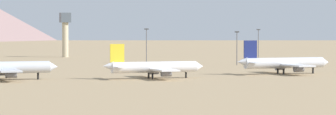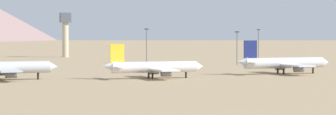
{
  "view_description": "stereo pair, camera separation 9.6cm",
  "coord_description": "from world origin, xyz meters",
  "px_view_note": "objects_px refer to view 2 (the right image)",
  "views": [
    {
      "loc": [
        -75.53,
        -230.5,
        15.36
      ],
      "look_at": [
        7.13,
        17.73,
        6.0
      ],
      "focal_mm": 90.32,
      "sensor_mm": 36.0,
      "label": 1
    },
    {
      "loc": [
        -75.44,
        -230.53,
        15.36
      ],
      "look_at": [
        7.13,
        17.73,
        6.0
      ],
      "focal_mm": 90.32,
      "sensor_mm": 36.0,
      "label": 2
    }
  ],
  "objects_px": {
    "parked_jet_yellow_3": "(153,67)",
    "parked_jet_navy_4": "(283,63)",
    "light_pole_mid": "(237,45)",
    "parked_jet_yellow_2": "(0,68)",
    "control_tower": "(65,30)",
    "light_pole_east": "(147,43)",
    "light_pole_west": "(259,41)"
  },
  "relations": [
    {
      "from": "control_tower",
      "to": "light_pole_mid",
      "type": "xyz_separation_m",
      "value": [
        47.71,
        -112.86,
        -5.75
      ]
    },
    {
      "from": "light_pole_west",
      "to": "parked_jet_yellow_2",
      "type": "bearing_deg",
      "value": -137.04
    },
    {
      "from": "control_tower",
      "to": "light_pole_mid",
      "type": "height_order",
      "value": "control_tower"
    },
    {
      "from": "parked_jet_yellow_2",
      "to": "parked_jet_yellow_3",
      "type": "xyz_separation_m",
      "value": [
        44.49,
        -6.71,
        -0.21
      ]
    },
    {
      "from": "parked_jet_yellow_3",
      "to": "parked_jet_navy_4",
      "type": "relative_size",
      "value": 0.94
    },
    {
      "from": "parked_jet_yellow_2",
      "to": "parked_jet_navy_4",
      "type": "height_order",
      "value": "parked_jet_navy_4"
    },
    {
      "from": "parked_jet_navy_4",
      "to": "light_pole_mid",
      "type": "height_order",
      "value": "light_pole_mid"
    },
    {
      "from": "parked_jet_yellow_3",
      "to": "light_pole_mid",
      "type": "relative_size",
      "value": 2.29
    },
    {
      "from": "parked_jet_yellow_2",
      "to": "light_pole_west",
      "type": "bearing_deg",
      "value": 42.22
    },
    {
      "from": "parked_jet_navy_4",
      "to": "control_tower",
      "type": "bearing_deg",
      "value": 100.5
    },
    {
      "from": "light_pole_east",
      "to": "parked_jet_yellow_3",
      "type": "bearing_deg",
      "value": -105.86
    },
    {
      "from": "parked_jet_navy_4",
      "to": "light_pole_mid",
      "type": "xyz_separation_m",
      "value": [
        11.35,
        65.41,
        4.41
      ]
    },
    {
      "from": "parked_jet_yellow_3",
      "to": "parked_jet_yellow_2",
      "type": "bearing_deg",
      "value": 171.62
    },
    {
      "from": "light_pole_mid",
      "to": "light_pole_east",
      "type": "relative_size",
      "value": 0.92
    },
    {
      "from": "parked_jet_yellow_2",
      "to": "parked_jet_yellow_3",
      "type": "height_order",
      "value": "parked_jet_yellow_2"
    },
    {
      "from": "light_pole_east",
      "to": "parked_jet_navy_4",
      "type": "bearing_deg",
      "value": -79.3
    },
    {
      "from": "parked_jet_navy_4",
      "to": "light_pole_west",
      "type": "xyz_separation_m",
      "value": [
        50.14,
        129.52,
        4.78
      ]
    },
    {
      "from": "parked_jet_navy_4",
      "to": "control_tower",
      "type": "xyz_separation_m",
      "value": [
        -36.36,
        178.27,
        10.17
      ]
    },
    {
      "from": "parked_jet_yellow_3",
      "to": "control_tower",
      "type": "xyz_separation_m",
      "value": [
        11.45,
        188.09,
        10.39
      ]
    },
    {
      "from": "parked_jet_yellow_3",
      "to": "light_pole_mid",
      "type": "bearing_deg",
      "value": 52.01
    },
    {
      "from": "control_tower",
      "to": "light_pole_east",
      "type": "relative_size",
      "value": 1.54
    },
    {
      "from": "parked_jet_yellow_2",
      "to": "parked_jet_yellow_3",
      "type": "distance_m",
      "value": 44.99
    },
    {
      "from": "parked_jet_yellow_2",
      "to": "control_tower",
      "type": "distance_m",
      "value": 190.09
    },
    {
      "from": "parked_jet_yellow_2",
      "to": "light_pole_mid",
      "type": "xyz_separation_m",
      "value": [
        103.64,
        68.53,
        4.42
      ]
    },
    {
      "from": "control_tower",
      "to": "light_pole_east",
      "type": "xyz_separation_m",
      "value": [
        18.37,
        -83.1,
        -5.17
      ]
    },
    {
      "from": "parked_jet_yellow_3",
      "to": "parked_jet_navy_4",
      "type": "bearing_deg",
      "value": 11.8
    },
    {
      "from": "control_tower",
      "to": "light_pole_west",
      "type": "xyz_separation_m",
      "value": [
        86.5,
        -48.75,
        -5.39
      ]
    },
    {
      "from": "parked_jet_navy_4",
      "to": "light_pole_mid",
      "type": "bearing_deg",
      "value": 79.13
    },
    {
      "from": "parked_jet_yellow_3",
      "to": "light_pole_east",
      "type": "xyz_separation_m",
      "value": [
        29.82,
        104.99,
        5.21
      ]
    },
    {
      "from": "parked_jet_yellow_3",
      "to": "control_tower",
      "type": "distance_m",
      "value": 188.73
    },
    {
      "from": "parked_jet_navy_4",
      "to": "control_tower",
      "type": "distance_m",
      "value": 182.22
    },
    {
      "from": "control_tower",
      "to": "light_pole_east",
      "type": "bearing_deg",
      "value": -77.53
    }
  ]
}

